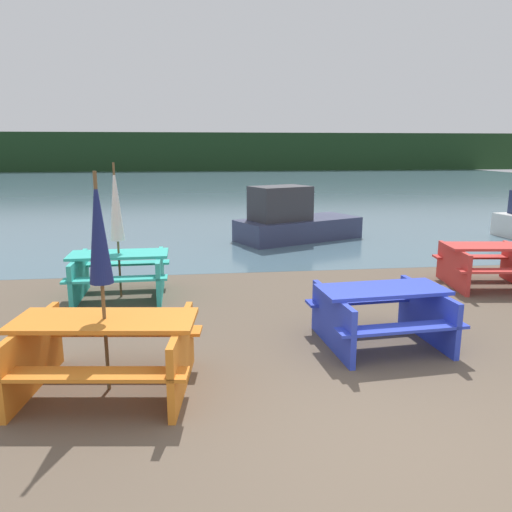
% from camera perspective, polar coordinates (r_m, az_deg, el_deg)
% --- Properties ---
extents(ground_plane, '(60.00, 60.00, 0.00)m').
position_cam_1_polar(ground_plane, '(4.51, 17.20, -21.03)').
color(ground_plane, brown).
extents(water, '(60.00, 50.00, 0.00)m').
position_cam_1_polar(water, '(34.69, -4.34, 8.22)').
color(water, slate).
rests_on(water, ground_plane).
extents(far_treeline, '(80.00, 1.60, 4.00)m').
position_cam_1_polar(far_treeline, '(54.59, -5.44, 11.77)').
color(far_treeline, '#193319').
rests_on(far_treeline, water).
extents(picnic_table_orange, '(1.95, 1.59, 0.77)m').
position_cam_1_polar(picnic_table_orange, '(5.34, -16.73, -9.92)').
color(picnic_table_orange, orange).
rests_on(picnic_table_orange, ground_plane).
extents(picnic_table_blue, '(1.67, 1.50, 0.73)m').
position_cam_1_polar(picnic_table_blue, '(6.48, 14.11, -6.06)').
color(picnic_table_blue, blue).
rests_on(picnic_table_blue, ground_plane).
extents(picnic_table_red, '(1.66, 1.55, 0.75)m').
position_cam_1_polar(picnic_table_red, '(9.78, 24.96, -0.62)').
color(picnic_table_red, red).
rests_on(picnic_table_red, ground_plane).
extents(picnic_table_teal, '(1.61, 1.41, 0.74)m').
position_cam_1_polar(picnic_table_teal, '(8.54, -15.31, -1.61)').
color(picnic_table_teal, '#33B7A8').
rests_on(picnic_table_teal, ground_plane).
extents(umbrella_navy, '(0.23, 0.23, 2.22)m').
position_cam_1_polar(umbrella_navy, '(5.03, -17.56, 2.74)').
color(umbrella_navy, brown).
rests_on(umbrella_navy, ground_plane).
extents(umbrella_white, '(0.23, 0.23, 2.20)m').
position_cam_1_polar(umbrella_white, '(8.35, -15.74, 5.83)').
color(umbrella_white, brown).
rests_on(umbrella_white, ground_plane).
extents(boat, '(3.61, 2.62, 1.46)m').
position_cam_1_polar(boat, '(13.39, 4.21, 4.03)').
color(boat, '#333856').
rests_on(boat, water).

